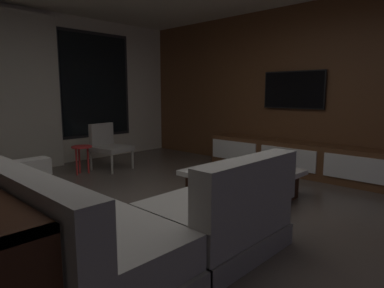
# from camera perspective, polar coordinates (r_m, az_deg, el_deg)

# --- Properties ---
(floor) EXTENTS (9.20, 9.20, 0.00)m
(floor) POSITION_cam_1_polar(r_m,az_deg,el_deg) (3.47, -3.34, -13.34)
(floor) COLOR #564C44
(back_wall_with_window) EXTENTS (6.60, 0.30, 2.70)m
(back_wall_with_window) POSITION_cam_1_polar(r_m,az_deg,el_deg) (6.34, -27.05, 8.18)
(back_wall_with_window) COLOR beige
(back_wall_with_window) RESTS_ON floor
(media_wall) EXTENTS (0.12, 7.80, 2.70)m
(media_wall) POSITION_cam_1_polar(r_m,az_deg,el_deg) (5.75, 19.71, 8.72)
(media_wall) COLOR brown
(media_wall) RESTS_ON floor
(sectional_couch) EXTENTS (1.98, 2.50, 0.82)m
(sectional_couch) POSITION_cam_1_polar(r_m,az_deg,el_deg) (2.82, -15.76, -12.61)
(sectional_couch) COLOR gray
(sectional_couch) RESTS_ON floor
(coffee_table) EXTENTS (1.16, 1.16, 0.36)m
(coffee_table) POSITION_cam_1_polar(r_m,az_deg,el_deg) (4.21, 8.60, -6.70)
(coffee_table) COLOR #331A0E
(coffee_table) RESTS_ON floor
(book_stack_on_coffee_table) EXTENTS (0.25, 0.20, 0.06)m
(book_stack_on_coffee_table) POSITION_cam_1_polar(r_m,az_deg,el_deg) (4.12, 5.94, -4.06)
(book_stack_on_coffee_table) COLOR green
(book_stack_on_coffee_table) RESTS_ON coffee_table
(accent_chair_near_window) EXTENTS (0.63, 0.65, 0.78)m
(accent_chair_near_window) POSITION_cam_1_polar(r_m,az_deg,el_deg) (5.89, -14.18, 0.02)
(accent_chair_near_window) COLOR #B2ADA0
(accent_chair_near_window) RESTS_ON floor
(side_stool) EXTENTS (0.32, 0.32, 0.46)m
(side_stool) POSITION_cam_1_polar(r_m,az_deg,el_deg) (5.63, -18.35, -1.18)
(side_stool) COLOR red
(side_stool) RESTS_ON floor
(media_console) EXTENTS (0.46, 3.10, 0.52)m
(media_console) POSITION_cam_1_polar(r_m,az_deg,el_deg) (5.61, 17.44, -2.45)
(media_console) COLOR brown
(media_console) RESTS_ON floor
(mounted_tv) EXTENTS (0.05, 1.05, 0.61)m
(mounted_tv) POSITION_cam_1_polar(r_m,az_deg,el_deg) (5.76, 16.97, 8.85)
(mounted_tv) COLOR black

